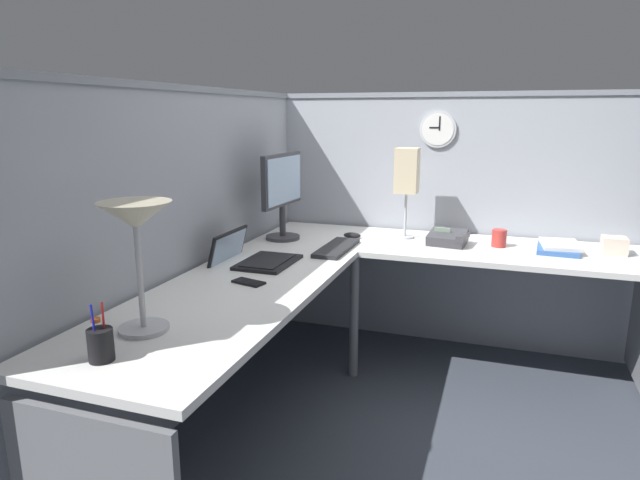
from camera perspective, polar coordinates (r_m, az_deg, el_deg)
ground_plane at (r=3.02m, az=5.70°, el=-15.64°), size 6.80×6.80×0.00m
cubicle_wall_back at (r=2.74m, az=-13.79°, el=-1.20°), size 2.57×0.12×1.58m
cubicle_wall_right at (r=3.54m, az=13.44°, el=2.02°), size 0.12×2.37×1.58m
desk at (r=2.63m, az=6.29°, el=-5.12°), size 2.35×2.15×0.73m
monitor at (r=3.16m, az=-3.97°, el=5.30°), size 0.46×0.20×0.50m
laptop at (r=2.73m, az=-7.32°, el=-1.81°), size 0.34×0.38×0.22m
keyboard at (r=2.95m, az=1.76°, el=-0.84°), size 0.43×0.15×0.02m
computer_mouse at (r=3.23m, az=3.40°, el=0.49°), size 0.06×0.10×0.03m
desk_lamp_dome at (r=1.87m, az=-18.76°, el=1.37°), size 0.24×0.24×0.44m
pen_cup at (r=1.77m, az=-22.04°, el=-10.10°), size 0.08×0.08×0.18m
cell_phone at (r=2.39m, az=-7.51°, el=-4.42°), size 0.10×0.16×0.01m
office_phone at (r=3.14m, az=13.36°, el=0.16°), size 0.22×0.23×0.11m
book_stack at (r=3.20m, az=23.79°, el=-0.68°), size 0.30×0.23×0.04m
desk_lamp_paper at (r=3.22m, az=9.11°, el=6.92°), size 0.13×0.13×0.53m
coffee_mug at (r=3.17m, az=18.28°, el=0.18°), size 0.08×0.08×0.10m
tissue_box at (r=3.25m, az=28.49°, el=-0.52°), size 0.12×0.12×0.09m
wall_clock at (r=3.43m, az=12.29°, el=11.29°), size 0.04×0.22×0.22m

